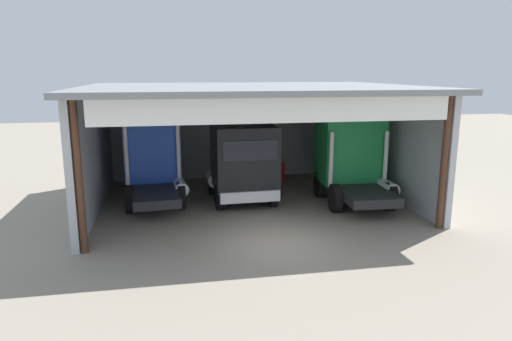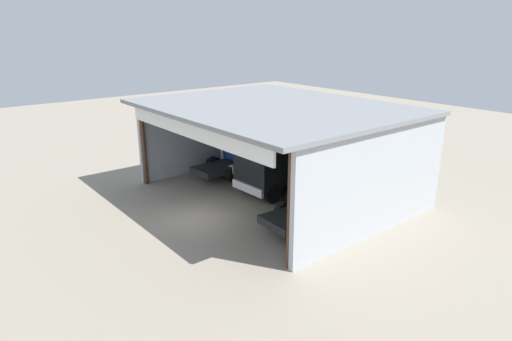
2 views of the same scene
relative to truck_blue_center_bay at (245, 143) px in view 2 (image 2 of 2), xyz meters
The scene contains 7 objects.
ground_plane 7.44m from the truck_blue_center_bay, 55.30° to the right, with size 80.00×80.00×0.00m, color gray.
workshop_shed 4.38m from the truck_blue_center_bay, ahead, with size 13.30×10.78×4.98m.
truck_blue_center_bay is the anchor object (origin of this frame).
truck_black_center_left_bay 3.94m from the truck_blue_center_bay, 18.35° to the right, with size 2.77×4.99×3.39m.
truck_green_yard_outside 8.60m from the truck_blue_center_bay, 11.43° to the right, with size 2.82×4.92×3.60m.
oil_drum 6.79m from the truck_blue_center_bay, 22.17° to the left, with size 0.58×0.58×0.90m, color #197233.
tool_cart 6.60m from the truck_blue_center_bay, 21.58° to the left, with size 0.90×0.60×1.00m, color red.
Camera 2 is at (16.90, -10.18, 8.75)m, focal length 31.00 mm.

